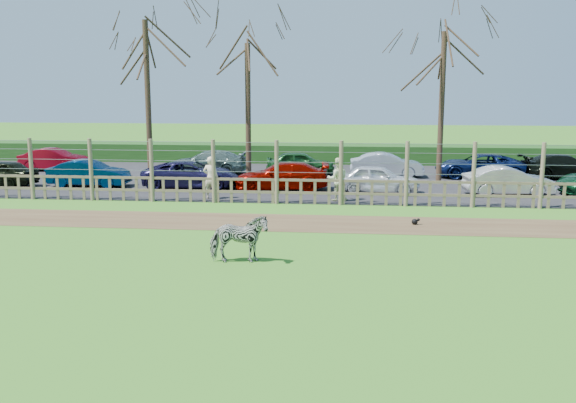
# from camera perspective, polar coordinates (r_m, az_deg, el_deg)

# --- Properties ---
(ground) EXTENTS (120.00, 120.00, 0.00)m
(ground) POSITION_cam_1_polar(r_m,az_deg,el_deg) (17.44, -4.11, -4.96)
(ground) COLOR #56AA32
(ground) RESTS_ON ground
(dirt_strip) EXTENTS (34.00, 2.80, 0.01)m
(dirt_strip) POSITION_cam_1_polar(r_m,az_deg,el_deg) (21.76, -2.09, -1.85)
(dirt_strip) COLOR brown
(dirt_strip) RESTS_ON ground
(asphalt) EXTENTS (44.00, 13.00, 0.04)m
(asphalt) POSITION_cam_1_polar(r_m,az_deg,el_deg) (31.54, 0.38, 1.98)
(asphalt) COLOR #232326
(asphalt) RESTS_ON ground
(hedge) EXTENTS (46.00, 2.00, 1.10)m
(hedge) POSITION_cam_1_polar(r_m,az_deg,el_deg) (38.40, 1.37, 4.27)
(hedge) COLOR #1E4716
(hedge) RESTS_ON ground
(fence) EXTENTS (30.16, 0.16, 2.50)m
(fence) POSITION_cam_1_polar(r_m,az_deg,el_deg) (25.03, -1.01, 1.62)
(fence) COLOR brown
(fence) RESTS_ON ground
(tree_left) EXTENTS (4.80, 4.80, 7.88)m
(tree_left) POSITION_cam_1_polar(r_m,az_deg,el_deg) (30.58, -12.47, 12.00)
(tree_left) COLOR #3D2B1E
(tree_left) RESTS_ON ground
(tree_mid) EXTENTS (4.80, 4.80, 6.83)m
(tree_mid) POSITION_cam_1_polar(r_m,az_deg,el_deg) (30.48, -3.60, 10.81)
(tree_mid) COLOR #3D2B1E
(tree_mid) RESTS_ON ground
(tree_right) EXTENTS (4.80, 4.80, 7.35)m
(tree_right) POSITION_cam_1_polar(r_m,az_deg,el_deg) (30.85, 13.62, 11.24)
(tree_right) COLOR #3D2B1E
(tree_right) RESTS_ON ground
(zebra) EXTENTS (1.61, 0.92, 1.29)m
(zebra) POSITION_cam_1_polar(r_m,az_deg,el_deg) (16.77, -4.40, -3.31)
(zebra) COLOR gray
(zebra) RESTS_ON ground
(visitor_a) EXTENTS (0.66, 0.47, 1.72)m
(visitor_a) POSITION_cam_1_polar(r_m,az_deg,el_deg) (26.09, -6.87, 2.12)
(visitor_a) COLOR beige
(visitor_a) RESTS_ON asphalt
(visitor_b) EXTENTS (0.91, 0.75, 1.72)m
(visitor_b) POSITION_cam_1_polar(r_m,az_deg,el_deg) (25.55, 4.44, 1.98)
(visitor_b) COLOR beige
(visitor_b) RESTS_ON asphalt
(crow) EXTENTS (0.28, 0.20, 0.22)m
(crow) POSITION_cam_1_polar(r_m,az_deg,el_deg) (21.77, 11.23, -1.76)
(crow) COLOR black
(crow) RESTS_ON ground
(car_1) EXTENTS (3.66, 1.33, 1.20)m
(car_1) POSITION_cam_1_polar(r_m,az_deg,el_deg) (30.50, -17.29, 2.41)
(car_1) COLOR #022143
(car_1) RESTS_ON asphalt
(car_2) EXTENTS (4.45, 2.31, 1.20)m
(car_2) POSITION_cam_1_polar(r_m,az_deg,el_deg) (29.08, -8.62, 2.39)
(car_2) COLOR #1A173B
(car_2) RESTS_ON asphalt
(car_3) EXTENTS (4.25, 2.00, 1.20)m
(car_3) POSITION_cam_1_polar(r_m,az_deg,el_deg) (28.29, -0.56, 2.29)
(car_3) COLOR #810800
(car_3) RESTS_ON asphalt
(car_4) EXTENTS (3.66, 1.82, 1.20)m
(car_4) POSITION_cam_1_polar(r_m,az_deg,el_deg) (27.69, 8.01, 2.01)
(car_4) COLOR silver
(car_4) RESTS_ON asphalt
(car_5) EXTENTS (3.75, 1.62, 1.20)m
(car_5) POSITION_cam_1_polar(r_m,az_deg,el_deg) (28.29, 18.97, 1.73)
(car_5) COLOR beige
(car_5) RESTS_ON asphalt
(car_7) EXTENTS (3.70, 1.45, 1.20)m
(car_7) POSITION_cam_1_polar(r_m,az_deg,el_deg) (36.83, -20.04, 3.53)
(car_7) COLOR maroon
(car_7) RESTS_ON asphalt
(car_9) EXTENTS (4.20, 1.85, 1.20)m
(car_9) POSITION_cam_1_polar(r_m,az_deg,el_deg) (33.67, -7.11, 3.50)
(car_9) COLOR #4E675F
(car_9) RESTS_ON asphalt
(car_10) EXTENTS (3.66, 1.79, 1.20)m
(car_10) POSITION_cam_1_polar(r_m,az_deg,el_deg) (33.10, 1.10, 3.46)
(car_10) COLOR #1F5824
(car_10) RESTS_ON asphalt
(car_11) EXTENTS (3.67, 1.36, 1.20)m
(car_11) POSITION_cam_1_polar(r_m,az_deg,el_deg) (32.59, 8.76, 3.23)
(car_11) COLOR #AFB5C0
(car_11) RESTS_ON asphalt
(car_12) EXTENTS (4.46, 2.32, 1.20)m
(car_12) POSITION_cam_1_polar(r_m,az_deg,el_deg) (33.23, 16.66, 3.05)
(car_12) COLOR #0C1947
(car_12) RESTS_ON asphalt
(car_13) EXTENTS (4.28, 2.08, 1.20)m
(car_13) POSITION_cam_1_polar(r_m,az_deg,el_deg) (34.36, 23.29, 2.87)
(car_13) COLOR black
(car_13) RESTS_ON asphalt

